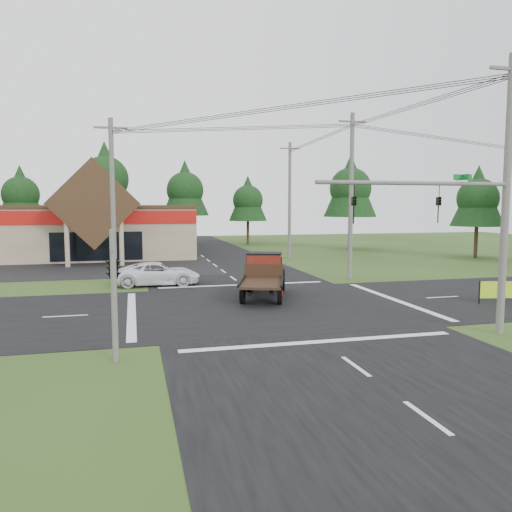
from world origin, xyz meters
name	(u,v)px	position (x,y,z in m)	size (l,w,h in m)	color
ground	(271,306)	(0.00, 0.00, 0.00)	(120.00, 120.00, 0.00)	#2B4217
road_ns	(271,306)	(0.00, 0.00, 0.01)	(12.00, 120.00, 0.02)	black
road_ew	(271,306)	(0.00, 0.00, 0.01)	(120.00, 12.00, 0.02)	black
parking_apron	(43,269)	(-14.00, 19.00, 0.01)	(28.00, 14.00, 0.02)	black
cvs_building	(42,229)	(-15.70, 29.57, 2.78)	(30.40, 18.20, 9.19)	gray
traffic_signal_mast	(468,225)	(5.82, -7.50, 4.43)	(8.12, 0.24, 7.00)	#595651
traffic_signal_corner	(113,256)	(-7.50, -7.32, 3.52)	(0.53, 2.48, 4.40)	#595651
utility_pole_nr	(506,194)	(7.50, -7.50, 5.64)	(2.00, 0.30, 11.00)	#595651
utility_pole_nw	(113,202)	(-8.00, 8.00, 5.39)	(2.00, 0.30, 10.50)	#595651
utility_pole_ne	(351,195)	(8.00, 8.00, 5.89)	(2.00, 0.30, 11.50)	#595651
utility_pole_n	(290,199)	(8.00, 22.00, 5.74)	(2.00, 0.30, 11.20)	#595651
tree_row_b	(21,193)	(-20.00, 42.00, 6.70)	(5.60, 5.60, 10.10)	#332316
tree_row_c	(105,177)	(-10.00, 41.00, 8.72)	(7.28, 7.28, 13.13)	#332316
tree_row_d	(185,189)	(0.00, 42.00, 7.38)	(6.16, 6.16, 11.11)	#332316
tree_row_e	(248,199)	(8.00, 40.00, 6.03)	(5.04, 5.04, 9.09)	#332316
tree_side_ne	(350,186)	(18.00, 30.00, 7.38)	(6.16, 6.16, 11.11)	#332316
tree_side_e_near	(478,197)	(26.00, 18.00, 6.03)	(5.04, 5.04, 9.09)	#332316
antique_flatbed_truck	(263,276)	(0.16, 2.31, 1.25)	(2.28, 5.96, 2.49)	#52150B
white_pickup	(158,274)	(-5.31, 8.38, 0.75)	(2.48, 5.39, 1.50)	white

